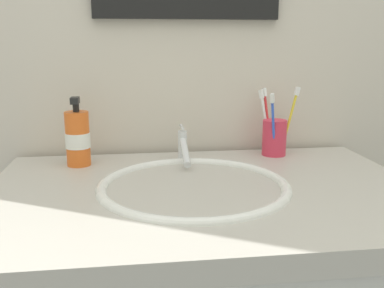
{
  "coord_description": "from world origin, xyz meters",
  "views": [
    {
      "loc": [
        -0.15,
        -0.9,
        1.22
      ],
      "look_at": [
        -0.03,
        0.04,
        1.0
      ],
      "focal_mm": 40.95,
      "sensor_mm": 36.0,
      "label": 1
    }
  ],
  "objects_px": {
    "toothbrush_red": "(267,116)",
    "toothbrush_white": "(265,117)",
    "toothbrush_cup": "(274,138)",
    "toothbrush_yellow": "(291,116)",
    "toothbrush_blue": "(273,121)",
    "faucet": "(184,148)",
    "soap_dispenser": "(78,138)"
  },
  "relations": [
    {
      "from": "faucet",
      "to": "soap_dispenser",
      "type": "xyz_separation_m",
      "value": [
        -0.27,
        0.01,
        0.03
      ]
    },
    {
      "from": "toothbrush_yellow",
      "to": "soap_dispenser",
      "type": "xyz_separation_m",
      "value": [
        -0.58,
        -0.04,
        -0.04
      ]
    },
    {
      "from": "toothbrush_cup",
      "to": "toothbrush_blue",
      "type": "bearing_deg",
      "value": -115.66
    },
    {
      "from": "toothbrush_white",
      "to": "toothbrush_yellow",
      "type": "bearing_deg",
      "value": -19.27
    },
    {
      "from": "toothbrush_cup",
      "to": "toothbrush_yellow",
      "type": "distance_m",
      "value": 0.08
    },
    {
      "from": "toothbrush_blue",
      "to": "toothbrush_white",
      "type": "bearing_deg",
      "value": 92.81
    },
    {
      "from": "toothbrush_yellow",
      "to": "soap_dispenser",
      "type": "bearing_deg",
      "value": -175.99
    },
    {
      "from": "toothbrush_white",
      "to": "soap_dispenser",
      "type": "relative_size",
      "value": 0.99
    },
    {
      "from": "toothbrush_red",
      "to": "toothbrush_white",
      "type": "distance_m",
      "value": 0.01
    },
    {
      "from": "toothbrush_white",
      "to": "faucet",
      "type": "bearing_deg",
      "value": -162.0
    },
    {
      "from": "toothbrush_red",
      "to": "toothbrush_cup",
      "type": "bearing_deg",
      "value": -67.61
    },
    {
      "from": "faucet",
      "to": "toothbrush_blue",
      "type": "bearing_deg",
      "value": 3.34
    },
    {
      "from": "toothbrush_red",
      "to": "toothbrush_yellow",
      "type": "distance_m",
      "value": 0.07
    },
    {
      "from": "faucet",
      "to": "toothbrush_yellow",
      "type": "xyz_separation_m",
      "value": [
        0.31,
        0.06,
        0.07
      ]
    },
    {
      "from": "toothbrush_red",
      "to": "toothbrush_blue",
      "type": "xyz_separation_m",
      "value": [
        -0.0,
        -0.07,
        -0.0
      ]
    },
    {
      "from": "faucet",
      "to": "toothbrush_blue",
      "type": "height_order",
      "value": "toothbrush_blue"
    },
    {
      "from": "toothbrush_blue",
      "to": "toothbrush_white",
      "type": "height_order",
      "value": "same"
    },
    {
      "from": "toothbrush_cup",
      "to": "toothbrush_blue",
      "type": "relative_size",
      "value": 0.57
    },
    {
      "from": "toothbrush_red",
      "to": "toothbrush_yellow",
      "type": "relative_size",
      "value": 0.97
    },
    {
      "from": "toothbrush_cup",
      "to": "toothbrush_red",
      "type": "height_order",
      "value": "toothbrush_red"
    },
    {
      "from": "toothbrush_cup",
      "to": "toothbrush_white",
      "type": "bearing_deg",
      "value": 126.04
    },
    {
      "from": "toothbrush_cup",
      "to": "toothbrush_white",
      "type": "height_order",
      "value": "toothbrush_white"
    },
    {
      "from": "toothbrush_cup",
      "to": "toothbrush_white",
      "type": "distance_m",
      "value": 0.06
    },
    {
      "from": "toothbrush_cup",
      "to": "soap_dispenser",
      "type": "height_order",
      "value": "soap_dispenser"
    },
    {
      "from": "faucet",
      "to": "toothbrush_white",
      "type": "distance_m",
      "value": 0.26
    },
    {
      "from": "toothbrush_blue",
      "to": "soap_dispenser",
      "type": "bearing_deg",
      "value": 179.97
    },
    {
      "from": "toothbrush_blue",
      "to": "soap_dispenser",
      "type": "distance_m",
      "value": 0.52
    },
    {
      "from": "toothbrush_cup",
      "to": "toothbrush_yellow",
      "type": "xyz_separation_m",
      "value": [
        0.05,
        0.0,
        0.06
      ]
    },
    {
      "from": "faucet",
      "to": "toothbrush_blue",
      "type": "distance_m",
      "value": 0.25
    },
    {
      "from": "toothbrush_blue",
      "to": "toothbrush_yellow",
      "type": "xyz_separation_m",
      "value": [
        0.06,
        0.04,
        0.01
      ]
    },
    {
      "from": "faucet",
      "to": "toothbrush_yellow",
      "type": "distance_m",
      "value": 0.32
    },
    {
      "from": "faucet",
      "to": "toothbrush_blue",
      "type": "relative_size",
      "value": 0.87
    }
  ]
}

